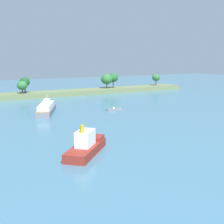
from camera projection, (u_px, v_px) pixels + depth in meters
The scene contains 4 objects.
treeline_island at pixel (98, 89), 136.38m from camera, with size 90.95×10.72×9.06m.
tugboat at pixel (86, 145), 48.91m from camera, with size 10.63×10.54×5.26m.
white_riverboat at pixel (46, 109), 85.68m from camera, with size 10.80×16.85×5.33m.
fishing_skiff at pixel (115, 109), 91.22m from camera, with size 5.94×1.38×0.98m.
Camera 1 is at (-50.34, -32.81, 15.55)m, focal length 47.01 mm.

